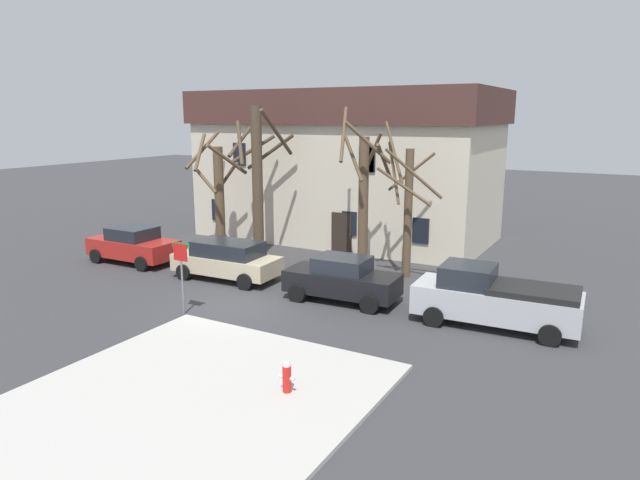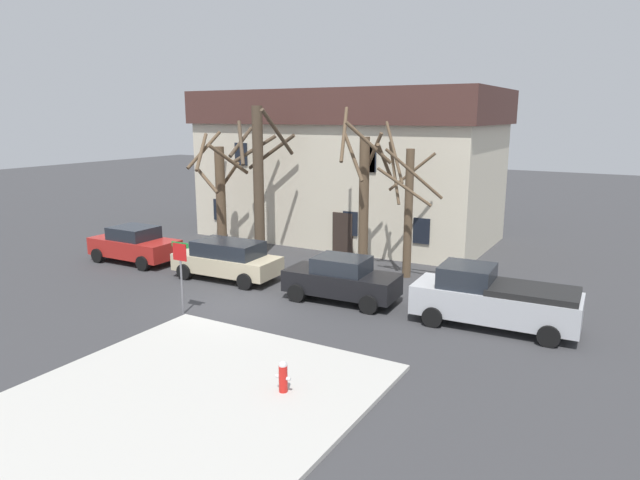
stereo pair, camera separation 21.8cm
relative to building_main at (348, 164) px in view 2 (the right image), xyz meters
name	(u,v)px [view 2 (the right image)]	position (x,y,z in m)	size (l,w,h in m)	color
ground_plane	(235,306)	(2.09, -13.04, -4.15)	(120.00, 120.00, 0.00)	#38383A
sidewalk_slab	(186,398)	(5.45, -19.19, -4.09)	(8.25, 8.77, 0.12)	#B7B5AD
building_main	(348,164)	(0.00, 0.00, 0.00)	(16.40, 8.27, 8.16)	beige
tree_bare_near	(219,191)	(-4.39, -6.00, -1.09)	(2.82, 2.78, 6.04)	brown
tree_bare_mid	(259,175)	(-1.81, -6.06, -0.15)	(2.97, 2.94, 7.30)	#4C3D2D
tree_bare_far	(364,195)	(4.06, -6.39, -0.68)	(2.66, 2.46, 7.22)	brown
tree_bare_end	(407,204)	(6.08, -6.35, -0.96)	(2.87, 2.90, 6.62)	brown
car_red_sedan	(135,244)	(-6.05, -10.32, -3.29)	(4.38, 2.16, 1.72)	#AD231E
car_beige_wagon	(227,259)	(-0.41, -10.36, -3.28)	(4.67, 2.24, 1.66)	#C6B793
car_black_sedan	(341,279)	(5.17, -10.52, -3.29)	(4.36, 2.13, 1.71)	black
pickup_truck_silver	(493,299)	(10.73, -10.36, -3.19)	(5.37, 2.33, 1.99)	#B7BABF
fire_hydrant	(283,376)	(7.39, -17.80, -3.61)	(0.42, 0.22, 0.81)	red
street_sign_pole	(181,264)	(1.00, -14.58, -2.33)	(0.76, 0.07, 2.59)	slate
bicycle_leaning	(230,248)	(-3.00, -6.98, -3.78)	(1.70, 0.50, 1.03)	black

